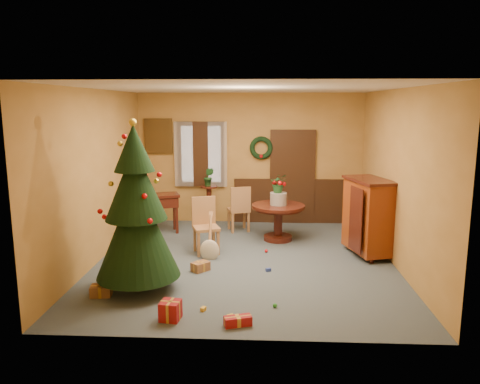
# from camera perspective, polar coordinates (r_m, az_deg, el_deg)

# --- Properties ---
(room_envelope) EXTENTS (5.50, 5.50, 5.50)m
(room_envelope) POSITION_cam_1_polar(r_m,az_deg,el_deg) (10.49, 2.34, 2.23)
(room_envelope) COLOR #384551
(room_envelope) RESTS_ON ground
(dining_table) EXTENTS (1.04, 1.04, 0.71)m
(dining_table) POSITION_cam_1_polar(r_m,az_deg,el_deg) (9.22, 4.68, -2.87)
(dining_table) COLOR black
(dining_table) RESTS_ON floor
(urn) EXTENTS (0.33, 0.33, 0.24)m
(urn) POSITION_cam_1_polar(r_m,az_deg,el_deg) (9.15, 4.71, -0.83)
(urn) COLOR slate
(urn) RESTS_ON dining_table
(centerpiece_plant) EXTENTS (0.33, 0.29, 0.37)m
(centerpiece_plant) POSITION_cam_1_polar(r_m,az_deg,el_deg) (9.09, 4.74, 1.06)
(centerpiece_plant) COLOR #1E4C23
(centerpiece_plant) RESTS_ON urn
(chair_near) EXTENTS (0.55, 0.55, 1.00)m
(chair_near) POSITION_cam_1_polar(r_m,az_deg,el_deg) (8.48, -4.27, -3.79)
(chair_near) COLOR olive
(chair_near) RESTS_ON floor
(chair_far) EXTENTS (0.53, 0.53, 0.97)m
(chair_far) POSITION_cam_1_polar(r_m,az_deg,el_deg) (9.80, -0.07, -1.89)
(chair_far) COLOR olive
(chair_far) RESTS_ON floor
(guitar) EXTENTS (0.35, 0.52, 0.77)m
(guitar) POSITION_cam_1_polar(r_m,az_deg,el_deg) (8.10, -3.74, -5.54)
(guitar) COLOR beige
(guitar) RESTS_ON floor
(plant_stand) EXTENTS (0.36, 0.36, 0.92)m
(plant_stand) POSITION_cam_1_polar(r_m,az_deg,el_deg) (10.16, -3.80, -1.18)
(plant_stand) COLOR black
(plant_stand) RESTS_ON floor
(stand_plant) EXTENTS (0.25, 0.21, 0.40)m
(stand_plant) POSITION_cam_1_polar(r_m,az_deg,el_deg) (10.06, -3.83, 1.86)
(stand_plant) COLOR #19471E
(stand_plant) RESTS_ON plant_stand
(christmas_tree) EXTENTS (1.19, 1.19, 2.46)m
(christmas_tree) POSITION_cam_1_polar(r_m,az_deg,el_deg) (6.73, -12.51, -2.31)
(christmas_tree) COLOR #382111
(christmas_tree) RESTS_ON floor
(writing_desk) EXTENTS (1.02, 0.74, 0.82)m
(writing_desk) POSITION_cam_1_polar(r_m,az_deg,el_deg) (9.84, -10.16, -1.44)
(writing_desk) COLOR black
(writing_desk) RESTS_ON floor
(sideboard) EXTENTS (0.83, 1.18, 1.38)m
(sideboard) POSITION_cam_1_polar(r_m,az_deg,el_deg) (8.53, 15.35, -2.69)
(sideboard) COLOR #60200B
(sideboard) RESTS_ON floor
(gift_a) EXTENTS (0.31, 0.25, 0.15)m
(gift_a) POSITION_cam_1_polar(r_m,az_deg,el_deg) (6.97, -16.57, -11.46)
(gift_a) COLOR brown
(gift_a) RESTS_ON floor
(gift_b) EXTENTS (0.27, 0.27, 0.24)m
(gift_b) POSITION_cam_1_polar(r_m,az_deg,el_deg) (6.07, -8.48, -14.10)
(gift_b) COLOR maroon
(gift_b) RESTS_ON floor
(gift_c) EXTENTS (0.32, 0.33, 0.15)m
(gift_c) POSITION_cam_1_polar(r_m,az_deg,el_deg) (7.66, -4.84, -9.03)
(gift_c) COLOR brown
(gift_c) RESTS_ON floor
(gift_d) EXTENTS (0.36, 0.23, 0.12)m
(gift_d) POSITION_cam_1_polar(r_m,az_deg,el_deg) (5.88, -0.27, -15.44)
(gift_d) COLOR maroon
(gift_d) RESTS_ON floor
(toy_a) EXTENTS (0.09, 0.08, 0.05)m
(toy_a) POSITION_cam_1_polar(r_m,az_deg,el_deg) (7.64, 3.47, -9.45)
(toy_a) COLOR navy
(toy_a) RESTS_ON floor
(toy_b) EXTENTS (0.06, 0.06, 0.06)m
(toy_b) POSITION_cam_1_polar(r_m,az_deg,el_deg) (6.37, 4.29, -13.64)
(toy_b) COLOR #228028
(toy_b) RESTS_ON floor
(toy_c) EXTENTS (0.08, 0.09, 0.05)m
(toy_c) POSITION_cam_1_polar(r_m,az_deg,el_deg) (6.29, -4.50, -14.02)
(toy_c) COLOR gold
(toy_c) RESTS_ON floor
(toy_d) EXTENTS (0.06, 0.06, 0.06)m
(toy_d) POSITION_cam_1_polar(r_m,az_deg,el_deg) (8.56, 3.21, -7.18)
(toy_d) COLOR red
(toy_d) RESTS_ON floor
(toy_e) EXTENTS (0.09, 0.08, 0.05)m
(toy_e) POSITION_cam_1_polar(r_m,az_deg,el_deg) (6.07, -1.18, -14.93)
(toy_e) COLOR gold
(toy_e) RESTS_ON floor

